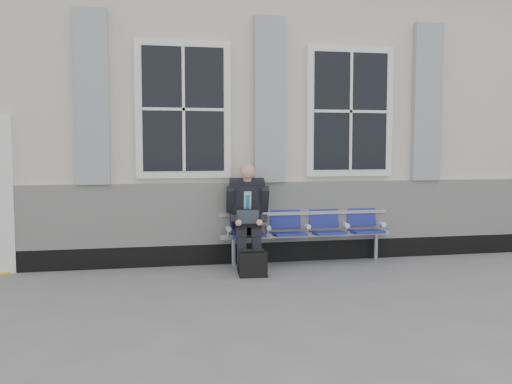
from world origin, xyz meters
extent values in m
plane|color=slate|center=(0.00, 0.00, 0.00)|extent=(70.00, 70.00, 0.00)
cube|color=beige|center=(0.00, 3.50, 2.10)|extent=(14.00, 4.00, 4.20)
cube|color=#95989B|center=(0.00, 3.50, 4.32)|extent=(14.40, 4.40, 0.24)
cube|color=black|center=(0.00, 1.47, 0.15)|extent=(14.00, 0.10, 0.30)
cube|color=silver|center=(0.00, 1.46, 0.75)|extent=(14.00, 0.08, 0.90)
cube|color=#95989B|center=(-3.40, 1.44, 2.40)|extent=(0.45, 0.14, 2.40)
cube|color=#95989B|center=(-0.90, 1.44, 2.40)|extent=(0.45, 0.14, 2.40)
cube|color=#95989B|center=(1.60, 1.44, 2.40)|extent=(0.45, 0.14, 2.40)
cube|color=white|center=(-2.15, 1.46, 2.25)|extent=(1.35, 0.10, 1.95)
cube|color=black|center=(-2.15, 1.41, 2.25)|extent=(1.15, 0.02, 1.75)
cube|color=white|center=(0.35, 1.46, 2.25)|extent=(1.35, 0.10, 1.95)
cube|color=black|center=(0.35, 1.41, 2.25)|extent=(1.15, 0.02, 1.75)
cube|color=#9EA0A3|center=(-0.36, 1.30, 0.42)|extent=(2.60, 0.07, 0.07)
cube|color=#9EA0A3|center=(-0.36, 1.42, 0.73)|extent=(2.60, 0.05, 0.05)
cylinder|color=#9EA0A3|center=(-1.46, 1.30, 0.20)|extent=(0.06, 0.06, 0.39)
cylinder|color=#9EA0A3|center=(0.74, 1.30, 0.20)|extent=(0.06, 0.06, 0.39)
cube|color=navy|center=(-1.26, 1.22, 0.45)|extent=(0.46, 0.42, 0.07)
cube|color=navy|center=(-1.26, 1.43, 0.71)|extent=(0.46, 0.10, 0.40)
cube|color=navy|center=(-0.66, 1.22, 0.45)|extent=(0.46, 0.42, 0.07)
cube|color=navy|center=(-0.66, 1.43, 0.71)|extent=(0.46, 0.10, 0.40)
cube|color=navy|center=(-0.06, 1.22, 0.45)|extent=(0.46, 0.42, 0.07)
cube|color=navy|center=(-0.06, 1.43, 0.71)|extent=(0.46, 0.10, 0.40)
cube|color=navy|center=(0.54, 1.22, 0.45)|extent=(0.46, 0.42, 0.07)
cube|color=navy|center=(0.54, 1.43, 0.71)|extent=(0.46, 0.10, 0.40)
cylinder|color=white|center=(-1.54, 1.25, 0.55)|extent=(0.07, 0.12, 0.07)
cylinder|color=white|center=(-0.96, 1.25, 0.55)|extent=(0.07, 0.12, 0.07)
cylinder|color=white|center=(-0.36, 1.25, 0.55)|extent=(0.07, 0.12, 0.07)
cylinder|color=white|center=(0.24, 1.25, 0.55)|extent=(0.07, 0.12, 0.07)
cylinder|color=white|center=(0.82, 1.25, 0.55)|extent=(0.07, 0.12, 0.07)
cube|color=black|center=(-1.42, 0.84, 0.05)|extent=(0.15, 0.28, 0.09)
cube|color=black|center=(-1.21, 0.81, 0.05)|extent=(0.15, 0.28, 0.09)
cube|color=black|center=(-1.41, 0.90, 0.25)|extent=(0.14, 0.15, 0.47)
cube|color=black|center=(-1.20, 0.88, 0.25)|extent=(0.14, 0.15, 0.47)
cube|color=black|center=(-1.38, 1.13, 0.54)|extent=(0.20, 0.48, 0.15)
cube|color=black|center=(-1.18, 1.10, 0.54)|extent=(0.20, 0.48, 0.15)
cube|color=black|center=(-1.25, 1.32, 0.89)|extent=(0.48, 0.40, 0.66)
cube|color=#A9CEDF|center=(-1.27, 1.20, 0.91)|extent=(0.11, 0.11, 0.37)
cube|color=teal|center=(-1.27, 1.19, 0.89)|extent=(0.06, 0.09, 0.31)
cube|color=black|center=(-1.26, 1.29, 1.20)|extent=(0.52, 0.30, 0.15)
cylinder|color=#D6A186|center=(-1.26, 1.24, 1.27)|extent=(0.11, 0.11, 0.10)
sphere|color=#D6A186|center=(-1.27, 1.18, 1.37)|extent=(0.22, 0.22, 0.22)
cube|color=black|center=(-1.51, 1.25, 0.97)|extent=(0.14, 0.31, 0.39)
cube|color=black|center=(-1.02, 1.19, 0.97)|extent=(0.14, 0.31, 0.39)
cube|color=black|center=(-1.50, 1.06, 0.72)|extent=(0.13, 0.33, 0.15)
cube|color=black|center=(-1.08, 1.01, 0.72)|extent=(0.13, 0.33, 0.15)
sphere|color=#D6A186|center=(-1.45, 0.91, 0.68)|extent=(0.09, 0.09, 0.09)
sphere|color=#D6A186|center=(-1.16, 0.87, 0.68)|extent=(0.09, 0.09, 0.09)
cube|color=black|center=(-1.30, 0.97, 0.63)|extent=(0.37, 0.28, 0.02)
cube|color=black|center=(-1.28, 1.09, 0.73)|extent=(0.35, 0.13, 0.22)
cube|color=black|center=(-1.28, 1.08, 0.73)|extent=(0.32, 0.11, 0.19)
cube|color=black|center=(-1.32, 0.54, 0.16)|extent=(0.38, 0.18, 0.33)
cylinder|color=black|center=(-1.32, 0.54, 0.35)|extent=(0.29, 0.08, 0.06)
camera|label=1|loc=(-2.76, -6.75, 1.74)|focal=40.00mm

